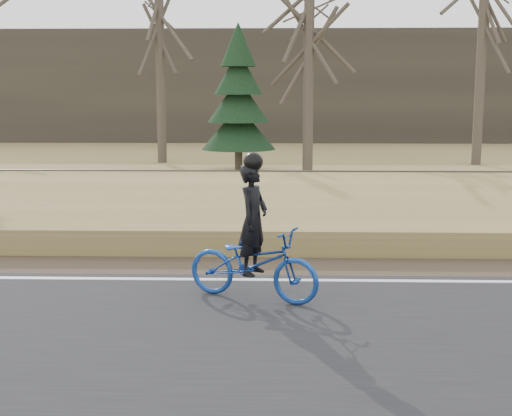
{
  "coord_description": "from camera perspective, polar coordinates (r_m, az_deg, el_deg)",
  "views": [
    {
      "loc": [
        -2.97,
        -10.08,
        2.87
      ],
      "look_at": [
        -3.28,
        0.5,
        1.1
      ],
      "focal_mm": 50.0,
      "sensor_mm": 36.0,
      "label": 1
    }
  ],
  "objects": [
    {
      "name": "railroad",
      "position": [
        18.47,
        10.93,
        2.05
      ],
      "size": [
        120.0,
        2.4,
        0.29
      ],
      "color": "black",
      "rests_on": "ballast"
    },
    {
      "name": "bare_tree_left",
      "position": [
        28.31,
        -7.68,
        11.9
      ],
      "size": [
        0.36,
        0.36,
        8.18
      ],
      "primitive_type": "cylinder",
      "color": "brown",
      "rests_on": "ground"
    },
    {
      "name": "bare_tree_near_left",
      "position": [
        24.34,
        4.24,
        11.64
      ],
      "size": [
        0.36,
        0.36,
        7.58
      ],
      "primitive_type": "cylinder",
      "color": "brown",
      "rests_on": "ground"
    },
    {
      "name": "bare_tree_center",
      "position": [
        28.53,
        17.61,
        12.03
      ],
      "size": [
        0.36,
        0.36,
        8.69
      ],
      "primitive_type": "cylinder",
      "color": "brown",
      "rests_on": "ground"
    },
    {
      "name": "conifer",
      "position": [
        25.07,
        -1.41,
        8.51
      ],
      "size": [
        2.6,
        2.6,
        5.14
      ],
      "color": "brown",
      "rests_on": "ground"
    },
    {
      "name": "ballast",
      "position": [
        18.51,
        10.9,
        1.12
      ],
      "size": [
        120.0,
        3.0,
        0.45
      ],
      "primitive_type": "cube",
      "color": "slate",
      "rests_on": "ground"
    },
    {
      "name": "edge_line",
      "position": [
        11.06,
        17.28,
        -5.64
      ],
      "size": [
        120.0,
        0.12,
        0.01
      ],
      "primitive_type": "cube",
      "color": "silver",
      "rests_on": "road"
    },
    {
      "name": "treeline_backdrop",
      "position": [
        40.19,
        6.01,
        9.64
      ],
      "size": [
        120.0,
        4.0,
        6.0
      ],
      "primitive_type": "cube",
      "color": "#383328",
      "rests_on": "ground"
    },
    {
      "name": "cyclist",
      "position": [
        9.58,
        -0.22,
        -3.7
      ],
      "size": [
        1.99,
        1.33,
        2.0
      ],
      "rotation": [
        0.0,
        0.0,
        1.18
      ],
      "color": "navy",
      "rests_on": "road"
    },
    {
      "name": "shoulder",
      "position": [
        12.0,
        16.0,
        -4.61
      ],
      "size": [
        120.0,
        1.6,
        0.04
      ],
      "primitive_type": "cube",
      "color": "#473A2B",
      "rests_on": "ground"
    },
    {
      "name": "ground",
      "position": [
        10.89,
        17.54,
        -6.24
      ],
      "size": [
        120.0,
        120.0,
        0.0
      ],
      "primitive_type": "plane",
      "color": "#94834B",
      "rests_on": "ground"
    },
    {
      "name": "embankment",
      "position": [
        14.82,
        13.21,
        -1.05
      ],
      "size": [
        120.0,
        5.0,
        0.44
      ],
      "primitive_type": "cube",
      "color": "#94834B",
      "rests_on": "ground"
    }
  ]
}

